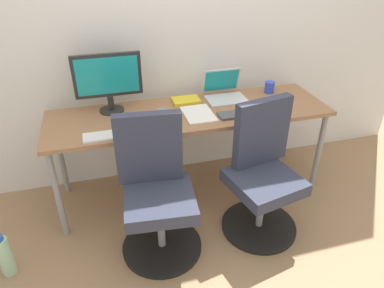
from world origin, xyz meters
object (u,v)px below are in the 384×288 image
Objects in this scene: office_chair_right at (262,176)px; coffee_mug at (270,87)px; open_laptop at (224,92)px; desktop_monitor at (108,79)px; office_chair_left at (157,194)px; water_bottle_on_floor at (5,256)px.

office_chair_right reaches higher than coffee_mug.
open_laptop is (-0.05, 0.68, 0.36)m from office_chair_right.
desktop_monitor reaches higher than coffee_mug.
desktop_monitor is at bearing -179.61° from coffee_mug.
office_chair_left and office_chair_right have the same top height.
desktop_monitor is at bearing 41.19° from water_bottle_on_floor.
desktop_monitor is 1.55× the size of open_laptop.
desktop_monitor is at bearing 105.90° from office_chair_left.
water_bottle_on_floor is 2.27m from coffee_mug.
office_chair_left is 1.34m from coffee_mug.
office_chair_left is at bearing -74.10° from desktop_monitor.
desktop_monitor reaches higher than office_chair_right.
open_laptop is 3.37× the size of coffee_mug.
desktop_monitor is (-0.19, 0.68, 0.55)m from office_chair_left.
desktop_monitor is (-0.93, 0.68, 0.55)m from office_chair_right.
coffee_mug reaches higher than water_bottle_on_floor.
office_chair_left is 1.96× the size of desktop_monitor.
open_laptop reaches higher than office_chair_right.
water_bottle_on_floor is at bearing -157.78° from open_laptop.
office_chair_right is 0.85m from coffee_mug.
desktop_monitor is 1.30m from coffee_mug.
desktop_monitor is 5.22× the size of coffee_mug.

